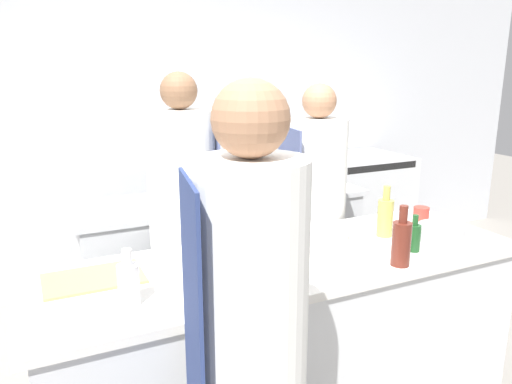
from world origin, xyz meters
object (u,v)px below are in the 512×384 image
oven_range (355,209)px  bottle_water (228,241)px  chef_at_stove (185,232)px  cup (421,215)px  chef_at_prep_near (250,368)px  bottle_cooking_oil (401,242)px  chef_at_pass_far (315,222)px  bowl_mixing_large (262,264)px  bottle_olive_oil (234,230)px  bottle_vinegar (385,216)px  bottle_wine (414,237)px  bottle_sauce (129,283)px  bowl_prep_small (440,233)px  bowl_ceramic_blue (324,233)px

oven_range → bottle_water: bearing=-140.2°
chef_at_stove → cup: chef_at_stove is taller
chef_at_prep_near → bottle_cooking_oil: bearing=-56.8°
chef_at_pass_far → cup: (0.44, -0.46, 0.11)m
bowl_mixing_large → bottle_olive_oil: bearing=95.9°
bottle_vinegar → bottle_wine: (-0.02, -0.24, -0.04)m
cup → bottle_water: bearing=-176.8°
chef_at_prep_near → bottle_water: chef_at_prep_near is taller
chef_at_prep_near → bowl_mixing_large: chef_at_prep_near is taller
oven_range → bottle_wine: bearing=-119.4°
oven_range → bottle_wine: size_ratio=5.40×
chef_at_prep_near → bottle_cooking_oil: chef_at_prep_near is taller
chef_at_pass_far → bottle_sauce: size_ratio=7.55×
bottle_wine → bottle_sauce: size_ratio=0.82×
chef_at_pass_far → bottle_vinegar: chef_at_pass_far is taller
bottle_vinegar → bowl_prep_small: 0.30m
bottle_cooking_oil → bottle_sauce: (-1.23, 0.15, -0.02)m
bowl_mixing_large → bowl_ceramic_blue: 0.54m
bottle_cooking_oil → bowl_ceramic_blue: bearing=105.5°
oven_range → bottle_wine: 2.25m
bottle_vinegar → bowl_mixing_large: size_ratio=1.23×
bottle_wine → bowl_mixing_large: bearing=172.8°
chef_at_pass_far → bowl_prep_small: (0.33, -0.73, 0.10)m
bowl_ceramic_blue → bottle_sauce: bearing=-164.2°
chef_at_pass_far → chef_at_stove: bearing=93.0°
bottle_vinegar → bowl_ceramic_blue: size_ratio=1.08×
bottle_vinegar → bottle_wine: size_ratio=1.50×
bottle_cooking_oil → bowl_ceramic_blue: (-0.13, 0.46, -0.08)m
bottle_wine → bottle_cooking_oil: (-0.19, -0.12, 0.04)m
bottle_olive_oil → bottle_vinegar: (0.84, -0.12, -0.01)m
bottle_vinegar → bowl_mixing_large: bearing=-170.1°
bottle_sauce → bowl_ceramic_blue: (1.10, 0.31, -0.06)m
oven_range → bowl_mixing_large: size_ratio=4.43×
chef_at_pass_far → bottle_water: bearing=130.5°
bottle_sauce → chef_at_stove: bearing=59.7°
chef_at_prep_near → chef_at_stove: (0.23, 1.39, -0.01)m
bottle_cooking_oil → cup: 0.71m
chef_at_stove → cup: size_ratio=18.50×
chef_at_stove → bottle_cooking_oil: (0.74, -0.98, 0.14)m
bottle_vinegar → bowl_prep_small: (0.23, -0.18, -0.07)m
chef_at_stove → bowl_ceramic_blue: chef_at_stove is taller
oven_range → cup: 1.79m
bowl_ceramic_blue → cup: bearing=-0.8°
bottle_wine → bottle_cooking_oil: bottle_cooking_oil is taller
bottle_water → cup: bearing=3.2°
oven_range → bowl_mixing_large: 2.64m
bottle_water → bowl_prep_small: 1.17m
oven_range → chef_at_stove: 2.29m
chef_at_prep_near → bottle_wine: (1.15, 0.53, 0.09)m
chef_at_stove → bottle_sauce: size_ratio=7.87×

